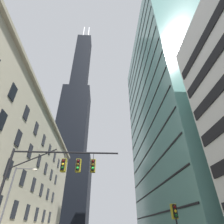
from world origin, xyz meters
TOP-DOWN VIEW (x-y plane):
  - dark_skyscraper at (-19.78, 96.53)m, footprint 27.62×27.62m
  - glass_office_midrise at (18.14, 27.44)m, footprint 14.38×37.38m
  - traffic_signal_mast at (-2.66, 4.19)m, footprint 8.97×0.63m
  - traffic_light_near_right at (6.65, 4.91)m, footprint 0.40×0.63m
  - street_lamppost at (-8.64, 10.84)m, footprint 2.54×0.32m

SIDE VIEW (x-z plane):
  - traffic_light_near_right at x=6.65m, z-range 1.10..4.36m
  - street_lamppost at x=-8.64m, z-range 0.90..8.48m
  - traffic_signal_mast at x=-2.66m, z-range 1.84..9.17m
  - glass_office_midrise at x=18.14m, z-range 0.00..57.20m
  - dark_skyscraper at x=-19.78m, z-range -37.00..141.04m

